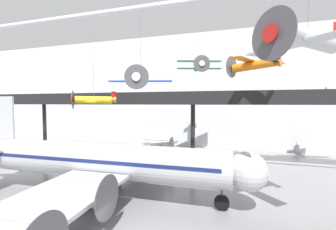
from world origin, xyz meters
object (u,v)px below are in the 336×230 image
object	(u,v)px
suspended_plane_yellow_lowwing	(94,100)
suspended_plane_blue_trainer	(141,79)
suspended_plane_orange_highwing	(253,65)
airliner_silver_main	(101,161)
suspended_plane_silver_racer	(308,38)
suspended_plane_green_biplane	(199,66)

from	to	relation	value
suspended_plane_yellow_lowwing	suspended_plane_blue_trainer	world-z (taller)	suspended_plane_blue_trainer
suspended_plane_orange_highwing	airliner_silver_main	bearing A→B (deg)	67.30
suspended_plane_orange_highwing	suspended_plane_silver_racer	bearing A→B (deg)	127.47
suspended_plane_silver_racer	suspended_plane_yellow_lowwing	bearing A→B (deg)	-67.84
suspended_plane_silver_racer	suspended_plane_green_biplane	world-z (taller)	suspended_plane_green_biplane
suspended_plane_silver_racer	suspended_plane_blue_trainer	xyz separation A→B (m)	(-14.99, 7.07, -1.45)
suspended_plane_orange_highwing	suspended_plane_yellow_lowwing	xyz separation A→B (m)	(-22.04, -2.70, -4.44)
suspended_plane_yellow_lowwing	airliner_silver_main	bearing A→B (deg)	95.42
airliner_silver_main	suspended_plane_green_biplane	size ratio (longest dim) A/B	5.00
airliner_silver_main	suspended_plane_orange_highwing	bearing A→B (deg)	37.37
suspended_plane_yellow_lowwing	suspended_plane_silver_racer	world-z (taller)	suspended_plane_silver_racer
suspended_plane_orange_highwing	suspended_plane_yellow_lowwing	bearing A→B (deg)	34.53
suspended_plane_orange_highwing	suspended_plane_blue_trainer	size ratio (longest dim) A/B	0.87
suspended_plane_silver_racer	suspended_plane_green_biplane	xyz separation A→B (m)	(-10.44, 19.74, 1.79)
suspended_plane_yellow_lowwing	suspended_plane_green_biplane	size ratio (longest dim) A/B	1.60
suspended_plane_orange_highwing	suspended_plane_green_biplane	xyz separation A→B (m)	(-7.95, 5.57, 1.10)
suspended_plane_yellow_lowwing	suspended_plane_green_biplane	bearing A→B (deg)	177.63
suspended_plane_yellow_lowwing	suspended_plane_orange_highwing	bearing A→B (deg)	154.19
suspended_plane_orange_highwing	suspended_plane_yellow_lowwing	size ratio (longest dim) A/B	0.70
airliner_silver_main	suspended_plane_orange_highwing	distance (m)	21.76
airliner_silver_main	suspended_plane_yellow_lowwing	bearing A→B (deg)	125.83
airliner_silver_main	suspended_plane_silver_racer	size ratio (longest dim) A/B	4.38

